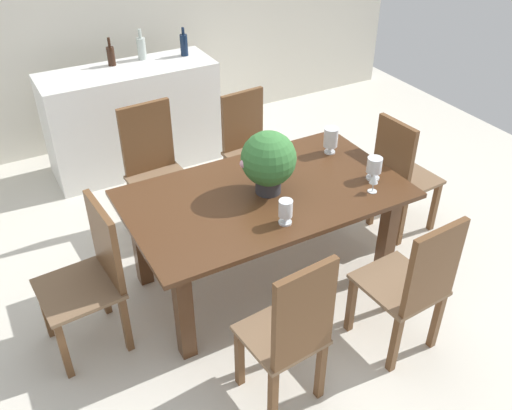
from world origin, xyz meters
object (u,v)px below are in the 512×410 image
object	(u,v)px
chair_near_right	(414,283)
kitchen_counter	(133,119)
dining_table	(265,207)
chair_head_end	(93,271)
crystal_vase_left	(286,210)
wine_bottle_dark	(184,44)
wine_glass	(374,179)
crystal_vase_center_near	(331,138)
crystal_vase_right	(374,166)
chair_near_left	(292,331)
chair_foot_end	(400,173)
flower_centerpiece	(268,160)
wine_bottle_clear	(141,48)
wine_bottle_tall	(111,55)
chair_far_right	(249,144)
chair_far_left	(154,164)

from	to	relation	value
chair_near_right	kitchen_counter	xyz separation A→B (m)	(-0.70, 3.09, -0.06)
dining_table	chair_head_end	size ratio (longest dim) A/B	1.89
crystal_vase_left	wine_bottle_dark	world-z (taller)	wine_bottle_dark
wine_bottle_dark	wine_glass	bearing A→B (deg)	-83.07
crystal_vase_center_near	crystal_vase_right	bearing A→B (deg)	-84.28
chair_near_left	kitchen_counter	world-z (taller)	chair_near_left
chair_near_right	chair_foot_end	size ratio (longest dim) A/B	1.00
chair_near_right	flower_centerpiece	distance (m)	1.19
chair_near_left	wine_bottle_clear	size ratio (longest dim) A/B	3.84
dining_table	chair_foot_end	xyz separation A→B (m)	(1.21, -0.01, -0.08)
wine_glass	wine_bottle_clear	bearing A→B (deg)	104.86
kitchen_counter	wine_bottle_tall	bearing A→B (deg)	120.39
dining_table	wine_glass	bearing A→B (deg)	-28.54
wine_glass	wine_bottle_dark	xyz separation A→B (m)	(-0.30, 2.48, 0.24)
chair_far_right	chair_foot_end	world-z (taller)	chair_foot_end
chair_head_end	wine_glass	size ratio (longest dim) A/B	7.03
chair_near_right	chair_far_left	distance (m)	2.23
crystal_vase_right	wine_bottle_tall	xyz separation A→B (m)	(-1.09, 2.42, 0.23)
flower_centerpiece	kitchen_counter	world-z (taller)	flower_centerpiece
chair_near_left	kitchen_counter	distance (m)	3.09
chair_far_left	kitchen_counter	xyz separation A→B (m)	(0.17, 1.04, -0.08)
crystal_vase_left	wine_glass	distance (m)	0.70
chair_head_end	wine_bottle_dark	size ratio (longest dim) A/B	3.77
chair_near_left	wine_bottle_tall	xyz separation A→B (m)	(0.07, 3.23, 0.50)
chair_foot_end	wine_bottle_dark	xyz separation A→B (m)	(-0.88, 2.14, 0.54)
chair_near_left	flower_centerpiece	world-z (taller)	flower_centerpiece
chair_head_end	wine_bottle_clear	world-z (taller)	wine_bottle_clear
crystal_vase_center_near	chair_foot_end	bearing A→B (deg)	-26.04
chair_far_left	wine_bottle_clear	bearing A→B (deg)	69.30
flower_centerpiece	wine_bottle_tall	xyz separation A→B (m)	(-0.37, 2.21, 0.09)
chair_near_right	wine_bottle_dark	world-z (taller)	wine_bottle_dark
wine_bottle_clear	crystal_vase_right	bearing A→B (deg)	-71.99
crystal_vase_right	wine_bottle_clear	bearing A→B (deg)	108.01
crystal_vase_left	chair_foot_end	bearing A→B (deg)	15.65
chair_foot_end	wine_glass	distance (m)	0.73
chair_far_right	chair_far_left	bearing A→B (deg)	174.18
chair_far_left	chair_near_left	size ratio (longest dim) A/B	0.99
dining_table	chair_foot_end	bearing A→B (deg)	-0.34
dining_table	wine_glass	world-z (taller)	wine_glass
chair_far_right	wine_glass	distance (m)	1.41
crystal_vase_left	wine_bottle_clear	world-z (taller)	wine_bottle_clear
crystal_vase_left	chair_near_left	bearing A→B (deg)	-118.11
crystal_vase_left	kitchen_counter	size ratio (longest dim) A/B	0.10
chair_head_end	crystal_vase_right	size ratio (longest dim) A/B	6.07
flower_centerpiece	chair_far_right	bearing A→B (deg)	68.60
crystal_vase_center_near	kitchen_counter	bearing A→B (deg)	117.87
chair_near_left	wine_bottle_tall	world-z (taller)	wine_bottle_tall
dining_table	wine_bottle_clear	size ratio (longest dim) A/B	6.78
kitchen_counter	wine_bottle_clear	bearing A→B (deg)	38.20
chair_near_left	chair_near_right	bearing A→B (deg)	174.21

